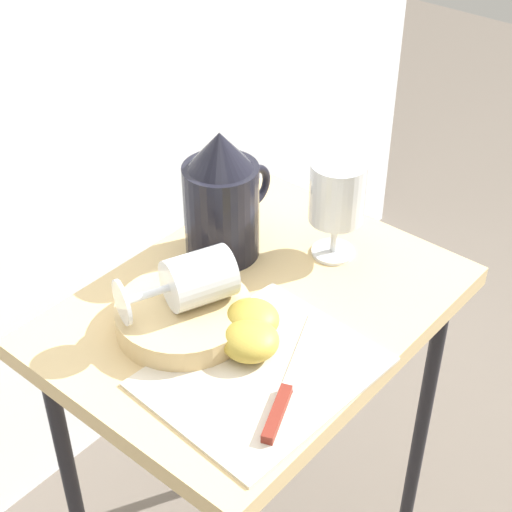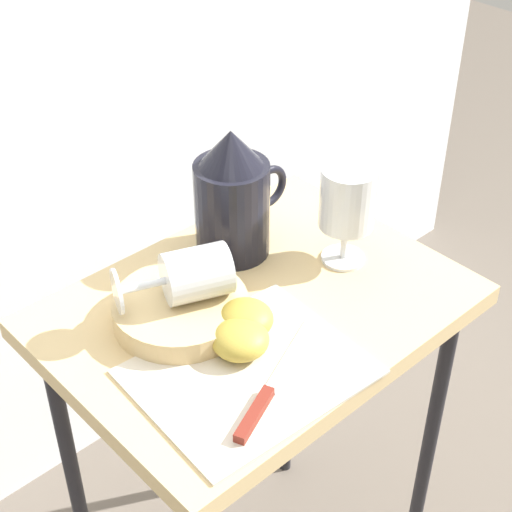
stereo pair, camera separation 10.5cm
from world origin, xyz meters
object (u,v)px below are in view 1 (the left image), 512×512
wine_glass_tipped_near (195,279)px  apple_half_right (251,319)px  wine_glass_upright (337,197)px  basket_tray (184,316)px  apple_half_left (250,340)px  pitcher (222,206)px  table (256,346)px  knife (286,391)px

wine_glass_tipped_near → apple_half_right: wine_glass_tipped_near is taller
wine_glass_upright → wine_glass_tipped_near: size_ratio=0.94×
basket_tray → apple_half_right: (0.05, -0.08, 0.01)m
wine_glass_upright → apple_half_right: size_ratio=2.08×
wine_glass_upright → apple_half_right: wine_glass_upright is taller
wine_glass_tipped_near → apple_half_left: 0.11m
pitcher → apple_half_left: size_ratio=2.70×
table → apple_half_right: size_ratio=9.52×
table → pitcher: bearing=62.4°
wine_glass_upright → apple_half_left: wine_glass_upright is taller
apple_half_right → wine_glass_upright: bearing=6.0°
wine_glass_upright → wine_glass_tipped_near: wine_glass_upright is taller
basket_tray → wine_glass_tipped_near: (0.02, -0.01, 0.05)m
pitcher → basket_tray: bearing=-155.1°
pitcher → apple_half_right: size_ratio=2.70×
basket_tray → wine_glass_upright: wine_glass_upright is taller
knife → wine_glass_tipped_near: bearing=79.8°
apple_half_left → wine_glass_upright: bearing=11.0°
basket_tray → wine_glass_tipped_near: bearing=-16.2°
apple_half_right → table: bearing=34.6°
wine_glass_tipped_near → basket_tray: bearing=163.8°
basket_tray → apple_half_right: bearing=-58.7°
table → apple_half_left: (-0.08, -0.06, 0.10)m
apple_half_left → basket_tray: bearing=98.5°
table → apple_half_right: (-0.05, -0.03, 0.10)m
basket_tray → apple_half_left: apple_half_left is taller
apple_half_right → knife: size_ratio=0.34×
wine_glass_upright → apple_half_left: 0.26m
wine_glass_upright → apple_half_left: (-0.24, -0.05, -0.07)m
knife → apple_half_right: bearing=60.7°
apple_half_right → pitcher: bearing=53.4°
table → apple_half_right: 0.12m
wine_glass_upright → knife: (-0.27, -0.13, -0.09)m
pitcher → knife: (-0.17, -0.25, -0.07)m
basket_tray → apple_half_right: 0.09m
pitcher → wine_glass_upright: size_ratio=1.30×
apple_half_right → knife: 0.12m
basket_tray → knife: (-0.01, -0.18, -0.01)m
basket_tray → wine_glass_upright: size_ratio=1.18×
pitcher → knife: bearing=-123.7°
table → basket_tray: basket_tray is taller
wine_glass_tipped_near → wine_glass_upright: bearing=-11.4°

